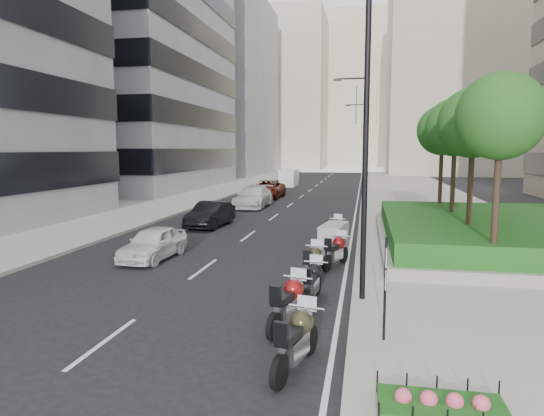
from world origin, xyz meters
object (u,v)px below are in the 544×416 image
(car_c, at_px, (254,197))
(car_d, at_px, (267,189))
(parking_sign, at_px, (385,283))
(car_a, at_px, (153,243))
(lamp_post_0, at_px, (360,125))
(motorcycle_6, at_px, (334,231))
(lamp_post_2, at_px, (364,142))
(lamp_post_1, at_px, (363,138))
(motorcycle_3, at_px, (313,264))
(car_b, at_px, (210,214))
(motorcycle_4, at_px, (336,251))
(delivery_van, at_px, (289,179))
(motorcycle_5, at_px, (334,239))
(motorcycle_0, at_px, (297,340))
(motorcycle_2, at_px, (312,282))
(motorcycle_1, at_px, (289,303))

(car_c, xyz_separation_m, car_d, (-0.42, 7.18, -0.01))
(parking_sign, height_order, car_a, parking_sign)
(car_d, bearing_deg, lamp_post_0, -72.94)
(motorcycle_6, bearing_deg, parking_sign, -158.06)
(lamp_post_2, bearing_deg, lamp_post_1, -90.00)
(lamp_post_2, relative_size, motorcycle_3, 3.97)
(car_a, height_order, car_d, car_d)
(car_b, bearing_deg, lamp_post_1, 33.08)
(motorcycle_4, height_order, car_a, car_a)
(lamp_post_2, xyz_separation_m, car_d, (-8.54, -5.95, -4.27))
(motorcycle_6, bearing_deg, motorcycle_3, -169.71)
(parking_sign, xyz_separation_m, motorcycle_3, (-2.14, 5.07, -0.85))
(lamp_post_2, relative_size, car_d, 1.58)
(car_d, xyz_separation_m, delivery_van, (-0.28, 14.47, 0.12))
(lamp_post_2, height_order, car_a, lamp_post_2)
(motorcycle_3, bearing_deg, motorcycle_5, 2.02)
(lamp_post_1, bearing_deg, car_a, -122.31)
(lamp_post_1, distance_m, motorcycle_3, 15.66)
(motorcycle_0, height_order, car_c, car_c)
(lamp_post_0, height_order, car_d, lamp_post_0)
(motorcycle_0, relative_size, car_b, 0.53)
(car_d, bearing_deg, motorcycle_2, -75.32)
(motorcycle_4, bearing_deg, motorcycle_6, 23.91)
(motorcycle_1, height_order, motorcycle_5, motorcycle_5)
(motorcycle_5, distance_m, car_b, 9.48)
(lamp_post_2, height_order, motorcycle_6, lamp_post_2)
(lamp_post_1, relative_size, delivery_van, 1.94)
(delivery_van, bearing_deg, motorcycle_1, -80.89)
(lamp_post_0, xyz_separation_m, motorcycle_2, (-1.27, -0.09, -4.49))
(motorcycle_1, height_order, motorcycle_2, motorcycle_1)
(lamp_post_1, bearing_deg, motorcycle_1, -94.76)
(delivery_van, bearing_deg, motorcycle_6, -77.50)
(lamp_post_2, xyz_separation_m, motorcycle_5, (-1.08, -28.62, -4.42))
(lamp_post_2, relative_size, parking_sign, 3.60)
(lamp_post_1, bearing_deg, motorcycle_2, -94.26)
(lamp_post_2, relative_size, car_a, 2.34)
(motorcycle_2, bearing_deg, lamp_post_0, -80.11)
(car_b, bearing_deg, lamp_post_2, 73.82)
(lamp_post_0, height_order, car_a, lamp_post_0)
(car_b, distance_m, delivery_van, 31.16)
(motorcycle_1, distance_m, motorcycle_5, 8.66)
(lamp_post_1, distance_m, motorcycle_0, 22.00)
(motorcycle_1, relative_size, motorcycle_3, 1.02)
(car_c, bearing_deg, lamp_post_1, -30.13)
(motorcycle_5, bearing_deg, car_c, 33.43)
(car_b, bearing_deg, parking_sign, -55.18)
(motorcycle_1, xyz_separation_m, motorcycle_6, (0.42, 10.89, -0.01))
(car_d, bearing_deg, car_c, -85.98)
(lamp_post_1, relative_size, car_c, 1.63)
(motorcycle_1, height_order, car_c, car_c)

